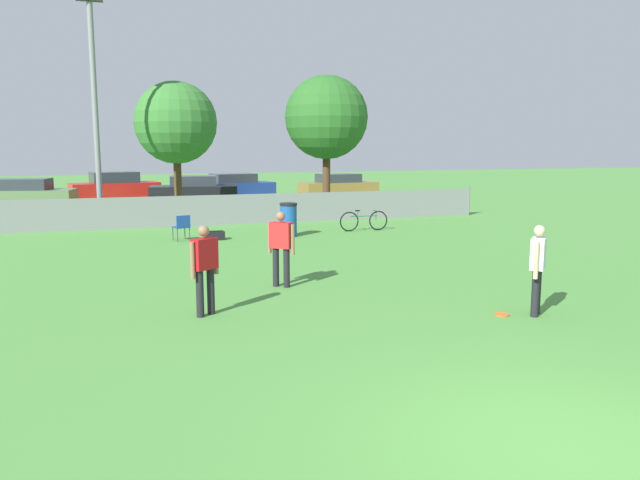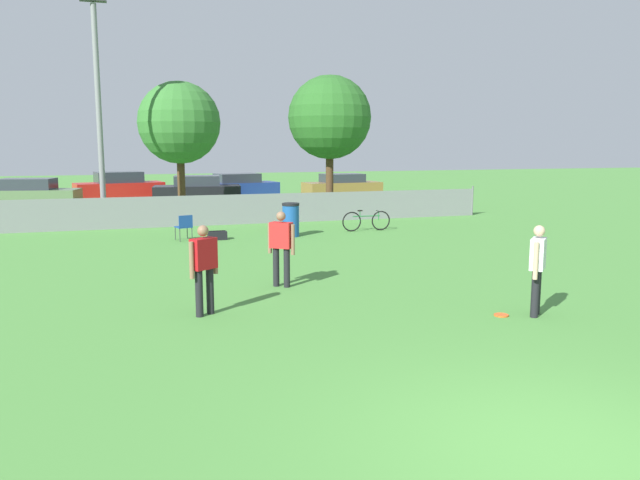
% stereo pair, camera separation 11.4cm
% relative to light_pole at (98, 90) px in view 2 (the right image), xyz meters
% --- Properties ---
extents(ground_plane, '(120.00, 120.00, 0.00)m').
position_rel_light_pole_xyz_m(ground_plane, '(4.43, -19.42, -4.81)').
color(ground_plane, '#4C8C3D').
extents(fence_backline, '(20.15, 0.07, 1.21)m').
position_rel_light_pole_xyz_m(fence_backline, '(4.43, -1.42, -4.26)').
color(fence_backline, gray).
rests_on(fence_backline, ground_plane).
extents(light_pole, '(0.90, 0.36, 8.11)m').
position_rel_light_pole_xyz_m(light_pole, '(0.00, 0.00, 0.00)').
color(light_pole, gray).
rests_on(light_pole, ground_plane).
extents(tree_near_pole, '(3.36, 3.36, 5.47)m').
position_rel_light_pole_xyz_m(tree_near_pole, '(3.04, 2.49, -1.03)').
color(tree_near_pole, '#4C331E').
rests_on(tree_near_pole, ground_plane).
extents(tree_far_right, '(3.45, 3.45, 5.74)m').
position_rel_light_pole_xyz_m(tree_far_right, '(8.99, 0.84, -0.81)').
color(tree_far_right, '#4C331E').
rests_on(tree_far_right, ground_plane).
extents(player_receiver_white, '(0.46, 0.47, 1.56)m').
position_rel_light_pole_xyz_m(player_receiver_white, '(7.25, -15.26, -3.91)').
color(player_receiver_white, black).
rests_on(player_receiver_white, ground_plane).
extents(player_thrower_red, '(0.48, 0.45, 1.56)m').
position_rel_light_pole_xyz_m(player_thrower_red, '(3.66, -11.80, -3.91)').
color(player_thrower_red, black).
rests_on(player_thrower_red, ground_plane).
extents(player_defender_red, '(0.52, 0.43, 1.56)m').
position_rel_light_pole_xyz_m(player_defender_red, '(1.87, -13.51, -3.91)').
color(player_defender_red, black).
rests_on(player_defender_red, ground_plane).
extents(frisbee_disc, '(0.25, 0.25, 0.03)m').
position_rel_light_pole_xyz_m(frisbee_disc, '(6.69, -15.11, -4.79)').
color(frisbee_disc, '#E5591E').
rests_on(frisbee_disc, ground_plane).
extents(folding_chair_sideline, '(0.54, 0.54, 0.79)m').
position_rel_light_pole_xyz_m(folding_chair_sideline, '(2.40, -4.82, -4.35)').
color(folding_chair_sideline, '#333338').
rests_on(folding_chair_sideline, ground_plane).
extents(bicycle_sideline, '(1.72, 0.44, 0.72)m').
position_rel_light_pole_xyz_m(bicycle_sideline, '(8.50, -4.50, -4.46)').
color(bicycle_sideline, black).
rests_on(bicycle_sideline, ground_plane).
extents(trash_bin, '(0.55, 0.55, 1.07)m').
position_rel_light_pole_xyz_m(trash_bin, '(5.71, -4.98, -4.27)').
color(trash_bin, '#194C99').
rests_on(trash_bin, ground_plane).
extents(gear_bag_sideline, '(0.57, 0.32, 0.28)m').
position_rel_light_pole_xyz_m(gear_bag_sideline, '(3.38, -4.94, -4.68)').
color(gear_bag_sideline, black).
rests_on(gear_bag_sideline, ground_plane).
extents(parked_car_olive, '(4.65, 2.50, 1.39)m').
position_rel_light_pole_xyz_m(parked_car_olive, '(-3.41, 7.08, -4.12)').
color(parked_car_olive, black).
rests_on(parked_car_olive, ground_plane).
extents(parked_car_red, '(4.70, 2.63, 1.50)m').
position_rel_light_pole_xyz_m(parked_car_red, '(0.57, 10.56, -4.10)').
color(parked_car_red, black).
rests_on(parked_car_red, ground_plane).
extents(parked_car_dark, '(4.42, 2.32, 1.38)m').
position_rel_light_pole_xyz_m(parked_car_dark, '(4.26, 7.43, -4.12)').
color(parked_car_dark, black).
rests_on(parked_car_dark, ground_plane).
extents(parked_car_blue, '(4.64, 2.54, 1.34)m').
position_rel_light_pole_xyz_m(parked_car_blue, '(6.77, 10.10, -4.16)').
color(parked_car_blue, black).
rests_on(parked_car_blue, ground_plane).
extents(parked_car_tan, '(4.45, 2.08, 1.29)m').
position_rel_light_pole_xyz_m(parked_car_tan, '(12.51, 9.01, -4.17)').
color(parked_car_tan, black).
rests_on(parked_car_tan, ground_plane).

